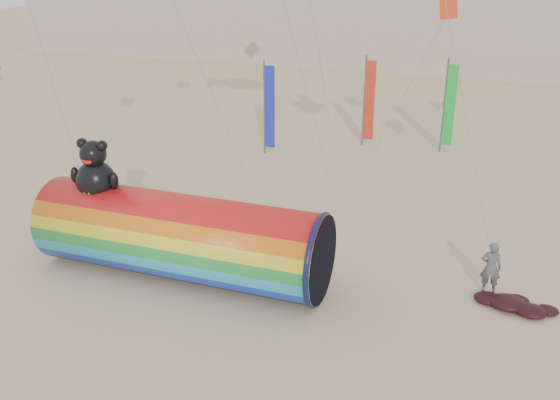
% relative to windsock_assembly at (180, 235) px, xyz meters
% --- Properties ---
extents(ground, '(160.00, 160.00, 0.00)m').
position_rel_windsock_assembly_xyz_m(ground, '(2.35, 0.73, -1.57)').
color(ground, '#CCB58C').
rests_on(ground, ground).
extents(windsock_assembly, '(10.26, 3.13, 4.73)m').
position_rel_windsock_assembly_xyz_m(windsock_assembly, '(0.00, 0.00, 0.00)').
color(windsock_assembly, red).
rests_on(windsock_assembly, ground).
extents(kite_handler, '(0.70, 0.49, 1.85)m').
position_rel_windsock_assembly_xyz_m(kite_handler, '(10.22, 2.46, -0.65)').
color(kite_handler, '#505357').
rests_on(kite_handler, ground).
extents(fabric_bundle, '(2.62, 1.35, 0.41)m').
position_rel_windsock_assembly_xyz_m(fabric_bundle, '(11.05, 1.63, -1.40)').
color(fabric_bundle, '#370A0F').
rests_on(fabric_bundle, ground).
extents(festival_banners, '(9.79, 3.83, 5.20)m').
position_rel_windsock_assembly_xyz_m(festival_banners, '(2.57, 16.26, 1.07)').
color(festival_banners, '#59595E').
rests_on(festival_banners, ground).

